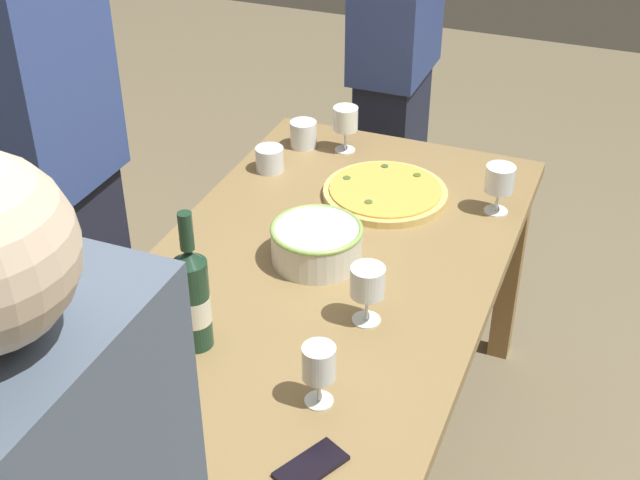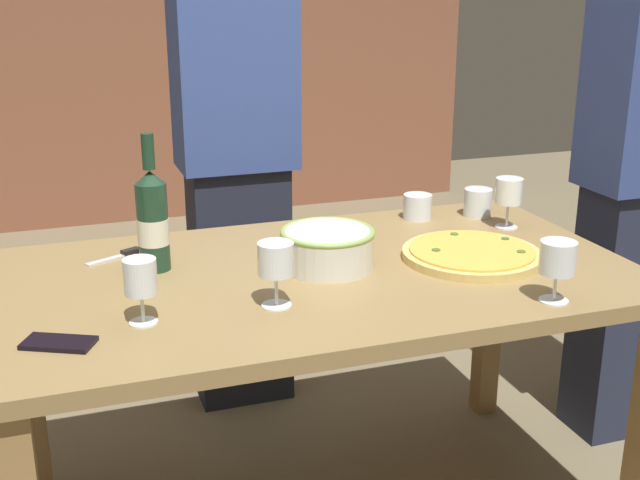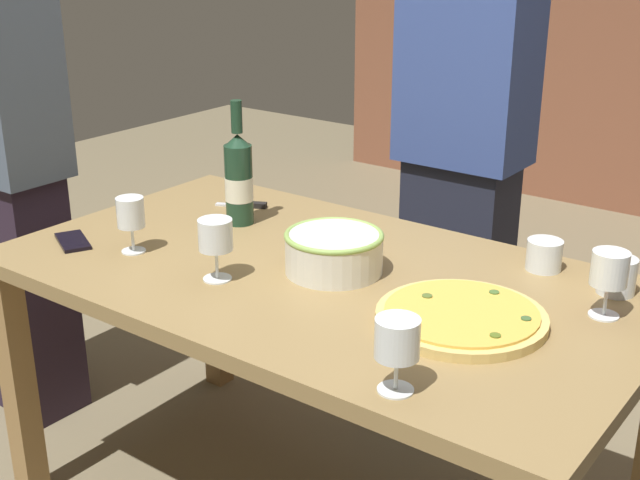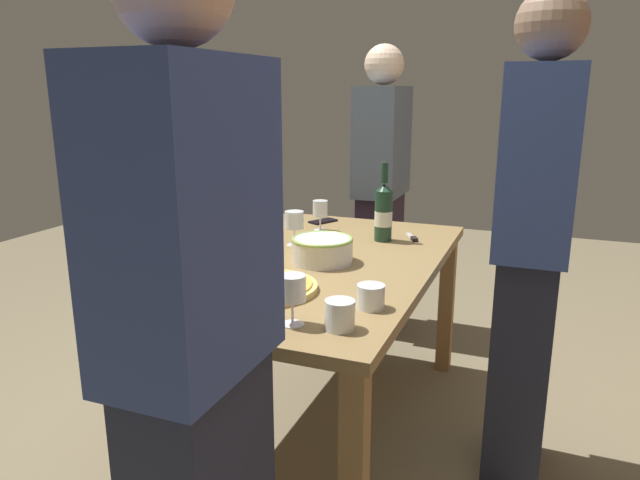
{
  "view_description": "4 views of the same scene",
  "coord_description": "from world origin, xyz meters",
  "px_view_note": "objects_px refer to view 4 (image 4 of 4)",
  "views": [
    {
      "loc": [
        -1.74,
        -0.69,
        2.05
      ],
      "look_at": [
        0.0,
        0.0,
        0.83
      ],
      "focal_mm": 49.04,
      "sensor_mm": 36.0,
      "label": 1
    },
    {
      "loc": [
        -0.63,
        -1.85,
        1.48
      ],
      "look_at": [
        0.0,
        0.0,
        0.83
      ],
      "focal_mm": 45.91,
      "sensor_mm": 36.0,
      "label": 2
    },
    {
      "loc": [
        1.14,
        -1.53,
        1.56
      ],
      "look_at": [
        0.0,
        0.0,
        0.83
      ],
      "focal_mm": 47.4,
      "sensor_mm": 36.0,
      "label": 3
    },
    {
      "loc": [
        2.07,
        0.82,
        1.41
      ],
      "look_at": [
        0.0,
        0.0,
        0.83
      ],
      "focal_mm": 32.65,
      "sensor_mm": 36.0,
      "label": 4
    }
  ],
  "objects_px": {
    "wine_bottle": "(384,212)",
    "cell_phone": "(323,221)",
    "dining_table": "(320,282)",
    "cup_amber": "(371,297)",
    "cup_ceramic": "(340,315)",
    "wine_glass_far_right": "(292,291)",
    "serving_bowl": "(322,249)",
    "pizza": "(263,287)",
    "person_guest_right": "(531,244)",
    "pizza_knife": "(413,238)",
    "person_guest_left": "(194,352)",
    "wine_glass_far_left": "(320,210)",
    "wine_glass_by_bottle": "(175,254)",
    "wine_glass_near_pizza": "(294,222)",
    "person_host": "(381,191)"
  },
  "relations": [
    {
      "from": "wine_bottle",
      "to": "cell_phone",
      "type": "bearing_deg",
      "value": -123.04
    },
    {
      "from": "dining_table",
      "to": "cup_amber",
      "type": "bearing_deg",
      "value": 38.15
    },
    {
      "from": "cup_amber",
      "to": "cup_ceramic",
      "type": "distance_m",
      "value": 0.19
    },
    {
      "from": "wine_glass_far_right",
      "to": "serving_bowl",
      "type": "bearing_deg",
      "value": -166.4
    },
    {
      "from": "pizza",
      "to": "cup_amber",
      "type": "relative_size",
      "value": 4.2
    },
    {
      "from": "wine_bottle",
      "to": "person_guest_right",
      "type": "xyz_separation_m",
      "value": [
        0.37,
        0.63,
        0.0
      ]
    },
    {
      "from": "cup_ceramic",
      "to": "pizza_knife",
      "type": "relative_size",
      "value": 0.57
    },
    {
      "from": "cup_ceramic",
      "to": "person_guest_left",
      "type": "height_order",
      "value": "person_guest_left"
    },
    {
      "from": "serving_bowl",
      "to": "wine_glass_far_left",
      "type": "distance_m",
      "value": 0.54
    },
    {
      "from": "wine_glass_by_bottle",
      "to": "person_guest_left",
      "type": "xyz_separation_m",
      "value": [
        0.68,
        0.53,
        0.02
      ]
    },
    {
      "from": "wine_glass_far_right",
      "to": "dining_table",
      "type": "bearing_deg",
      "value": -165.27
    },
    {
      "from": "wine_glass_near_pizza",
      "to": "wine_glass_far_right",
      "type": "bearing_deg",
      "value": 23.61
    },
    {
      "from": "wine_bottle",
      "to": "wine_glass_far_left",
      "type": "height_order",
      "value": "wine_bottle"
    },
    {
      "from": "dining_table",
      "to": "person_guest_left",
      "type": "bearing_deg",
      "value": 8.09
    },
    {
      "from": "wine_bottle",
      "to": "wine_glass_far_left",
      "type": "relative_size",
      "value": 2.38
    },
    {
      "from": "cell_phone",
      "to": "person_guest_right",
      "type": "relative_size",
      "value": 0.08
    },
    {
      "from": "cup_amber",
      "to": "pizza_knife",
      "type": "xyz_separation_m",
      "value": [
        -0.9,
        -0.07,
        -0.03
      ]
    },
    {
      "from": "cell_phone",
      "to": "dining_table",
      "type": "bearing_deg",
      "value": -43.07
    },
    {
      "from": "wine_glass_far_right",
      "to": "person_guest_left",
      "type": "bearing_deg",
      "value": -1.19
    },
    {
      "from": "wine_glass_by_bottle",
      "to": "pizza_knife",
      "type": "xyz_separation_m",
      "value": [
        -0.91,
        0.64,
        -0.1
      ]
    },
    {
      "from": "wine_glass_near_pizza",
      "to": "person_guest_right",
      "type": "distance_m",
      "value": 0.98
    },
    {
      "from": "person_guest_right",
      "to": "pizza_knife",
      "type": "bearing_deg",
      "value": -42.67
    },
    {
      "from": "wine_glass_near_pizza",
      "to": "cup_amber",
      "type": "distance_m",
      "value": 0.8
    },
    {
      "from": "cell_phone",
      "to": "person_guest_left",
      "type": "bearing_deg",
      "value": -50.66
    },
    {
      "from": "wine_glass_by_bottle",
      "to": "wine_bottle",
      "type": "bearing_deg",
      "value": 148.45
    },
    {
      "from": "wine_glass_near_pizza",
      "to": "pizza_knife",
      "type": "height_order",
      "value": "wine_glass_near_pizza"
    },
    {
      "from": "serving_bowl",
      "to": "wine_glass_by_bottle",
      "type": "xyz_separation_m",
      "value": [
        0.42,
        -0.39,
        0.05
      ]
    },
    {
      "from": "dining_table",
      "to": "wine_bottle",
      "type": "relative_size",
      "value": 4.55
    },
    {
      "from": "serving_bowl",
      "to": "cup_amber",
      "type": "distance_m",
      "value": 0.52
    },
    {
      "from": "serving_bowl",
      "to": "wine_bottle",
      "type": "xyz_separation_m",
      "value": [
        -0.42,
        0.13,
        0.08
      ]
    },
    {
      "from": "wine_glass_far_left",
      "to": "person_guest_right",
      "type": "height_order",
      "value": "person_guest_right"
    },
    {
      "from": "person_guest_left",
      "to": "wine_glass_near_pizza",
      "type": "bearing_deg",
      "value": 6.89
    },
    {
      "from": "wine_glass_far_left",
      "to": "cup_ceramic",
      "type": "height_order",
      "value": "wine_glass_far_left"
    },
    {
      "from": "dining_table",
      "to": "cell_phone",
      "type": "relative_size",
      "value": 11.11
    },
    {
      "from": "dining_table",
      "to": "cell_phone",
      "type": "bearing_deg",
      "value": -159.73
    },
    {
      "from": "cup_ceramic",
      "to": "person_guest_left",
      "type": "xyz_separation_m",
      "value": [
        0.5,
        -0.15,
        0.08
      ]
    },
    {
      "from": "cup_amber",
      "to": "serving_bowl",
      "type": "bearing_deg",
      "value": -141.74
    },
    {
      "from": "wine_glass_far_right",
      "to": "person_guest_left",
      "type": "height_order",
      "value": "person_guest_left"
    },
    {
      "from": "cup_ceramic",
      "to": "dining_table",
      "type": "bearing_deg",
      "value": -153.82
    },
    {
      "from": "wine_glass_near_pizza",
      "to": "cup_ceramic",
      "type": "height_order",
      "value": "wine_glass_near_pizza"
    },
    {
      "from": "wine_glass_by_bottle",
      "to": "person_host",
      "type": "xyz_separation_m",
      "value": [
        -1.62,
        0.28,
        -0.01
      ]
    },
    {
      "from": "person_host",
      "to": "person_guest_left",
      "type": "bearing_deg",
      "value": 2.0
    },
    {
      "from": "dining_table",
      "to": "wine_glass_by_bottle",
      "type": "xyz_separation_m",
      "value": [
        0.45,
        -0.37,
        0.2
      ]
    },
    {
      "from": "serving_bowl",
      "to": "person_host",
      "type": "xyz_separation_m",
      "value": [
        -1.2,
        -0.1,
        0.03
      ]
    },
    {
      "from": "pizza_knife",
      "to": "person_guest_right",
      "type": "height_order",
      "value": "person_guest_right"
    },
    {
      "from": "cup_ceramic",
      "to": "person_guest_right",
      "type": "height_order",
      "value": "person_guest_right"
    },
    {
      "from": "pizza",
      "to": "pizza_knife",
      "type": "relative_size",
      "value": 2.44
    },
    {
      "from": "wine_glass_by_bottle",
      "to": "person_guest_right",
      "type": "height_order",
      "value": "person_guest_right"
    },
    {
      "from": "wine_bottle",
      "to": "wine_glass_far_right",
      "type": "distance_m",
      "value": 1.04
    },
    {
      "from": "dining_table",
      "to": "pizza",
      "type": "distance_m",
      "value": 0.43
    }
  ]
}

